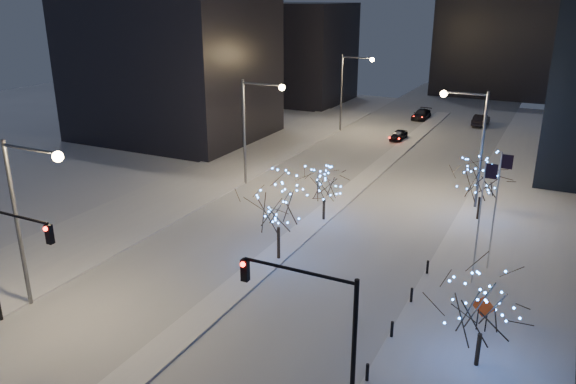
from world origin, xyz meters
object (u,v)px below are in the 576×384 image
Objects in this scene: traffic_signal_west at (6,248)px; holiday_tree_median_near at (278,204)px; holiday_tree_plaza_near at (484,307)px; street_lamp_east at (472,134)px; car_mid at (481,120)px; holiday_tree_plaza_far at (482,178)px; street_lamp_w_far at (349,82)px; street_lamp_w_near at (27,204)px; car_far at (421,114)px; traffic_signal_east at (319,320)px; car_near at (399,135)px; street_lamp_w_mid at (254,118)px; holiday_tree_median_far at (324,183)px; construction_sign at (483,310)px.

holiday_tree_median_near is at bearing 56.87° from traffic_signal_west.
street_lamp_east is at bearing 101.41° from holiday_tree_plaza_near.
car_mid is (-3.65, 33.53, -5.67)m from street_lamp_east.
holiday_tree_plaza_near is 0.92× the size of holiday_tree_plaza_far.
traffic_signal_west is (0.50, -52.00, -1.74)m from street_lamp_w_far.
street_lamp_w_near is 2.05× the size of car_far.
holiday_tree_median_near reaches higher than car_mid.
traffic_signal_east is 1.85× the size of car_near.
holiday_tree_plaza_far reaches higher than car_mid.
street_lamp_w_far reaches higher than holiday_tree_median_near.
car_near is at bearing 72.34° from street_lamp_w_mid.
holiday_tree_median_near is at bearing -90.00° from holiday_tree_median_far.
traffic_signal_west is 16.37m from holiday_tree_median_near.
street_lamp_east is 23.14m from holiday_tree_plaza_near.
traffic_signal_east is 8.76m from holiday_tree_plaza_near.
traffic_signal_east is at bearing -67.73° from holiday_tree_median_far.
construction_sign is (13.84, -2.99, -2.70)m from holiday_tree_median_near.
construction_sign reaches higher than car_mid.
traffic_signal_east is (17.88, -26.00, -1.74)m from street_lamp_w_mid.
holiday_tree_median_far reaches higher than car_near.
street_lamp_east is at bearing 58.31° from traffic_signal_west.
construction_sign is (4.26, -19.30, -5.03)m from street_lamp_east.
street_lamp_w_near is 25.37m from construction_sign.
holiday_tree_plaza_far is at bearing 0.62° from street_lamp_w_mid.
holiday_tree_plaza_near reaches higher than car_near.
street_lamp_w_near is 1.00× the size of street_lamp_w_far.
traffic_signal_west is 65.37m from car_mid.
car_far is at bearing 111.49° from construction_sign.
car_near is 0.70× the size of holiday_tree_plaza_far.
car_far is 59.02m from holiday_tree_plaza_near.
car_near is (6.94, 50.36, -4.11)m from traffic_signal_west.
traffic_signal_east is at bearing -92.26° from street_lamp_east.
street_lamp_w_near is 63.68m from car_mid.
street_lamp_w_far reaches higher than car_near.
holiday_tree_median_far is (8.94, 21.61, -1.54)m from traffic_signal_west.
street_lamp_w_far is at bearing 90.00° from street_lamp_w_mid.
street_lamp_w_near is 1.67× the size of holiday_tree_median_near.
traffic_signal_west is (-18.52, -30.00, -1.69)m from street_lamp_east.
street_lamp_w_far reaches higher than car_far.
traffic_signal_west is 1.50× the size of holiday_tree_median_far.
car_far is (6.42, 64.08, -4.05)m from traffic_signal_west.
construction_sign is (2.71, -16.52, -2.22)m from holiday_tree_plaza_far.
street_lamp_east is at bearing 59.56° from holiday_tree_median_near.
street_lamp_east reaches higher than traffic_signal_east.
holiday_tree_plaza_near is (14.12, -6.17, -0.73)m from holiday_tree_median_near.
traffic_signal_west is (0.50, -2.00, -1.74)m from street_lamp_w_near.
holiday_tree_plaza_far is at bearing 50.55° from holiday_tree_median_near.
holiday_tree_plaza_far is at bearing 53.60° from traffic_signal_west.
holiday_tree_median_near is (9.44, -13.31, -2.38)m from street_lamp_w_mid.
traffic_signal_east reaches higher than construction_sign.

